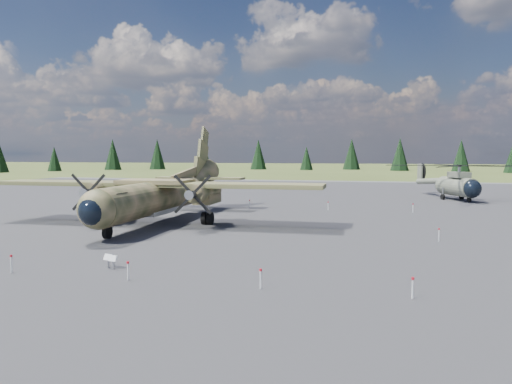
# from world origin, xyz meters

# --- Properties ---
(ground) EXTENTS (500.00, 500.00, 0.00)m
(ground) POSITION_xyz_m (0.00, 0.00, 0.00)
(ground) COLOR #55622B
(ground) RESTS_ON ground
(apron) EXTENTS (120.00, 120.00, 0.04)m
(apron) POSITION_xyz_m (0.00, 10.00, 0.00)
(apron) COLOR slate
(apron) RESTS_ON ground
(transport_plane) EXTENTS (26.67, 24.27, 8.82)m
(transport_plane) POSITION_xyz_m (-4.42, 4.12, 2.53)
(transport_plane) COLOR #373E22
(transport_plane) RESTS_ON ground
(helicopter_near) EXTENTS (21.66, 21.67, 4.28)m
(helicopter_near) POSITION_xyz_m (21.91, 29.98, 3.03)
(helicopter_near) COLOR slate
(helicopter_near) RESTS_ON ground
(info_placard_left) EXTENTS (0.47, 0.29, 0.68)m
(info_placard_left) POSITION_xyz_m (0.28, -11.74, 0.45)
(info_placard_left) COLOR gray
(info_placard_left) RESTS_ON ground
(info_placard_right) EXTENTS (0.47, 0.30, 0.69)m
(info_placard_right) POSITION_xyz_m (-0.10, -11.57, 0.46)
(info_placard_right) COLOR gray
(info_placard_right) RESTS_ON ground
(barrier_fence) EXTENTS (33.12, 29.62, 0.85)m
(barrier_fence) POSITION_xyz_m (-0.46, -0.08, 0.51)
(barrier_fence) COLOR silver
(barrier_fence) RESTS_ON ground
(treeline) EXTENTS (289.64, 292.87, 10.98)m
(treeline) POSITION_xyz_m (0.70, 12.57, 4.78)
(treeline) COLOR black
(treeline) RESTS_ON ground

